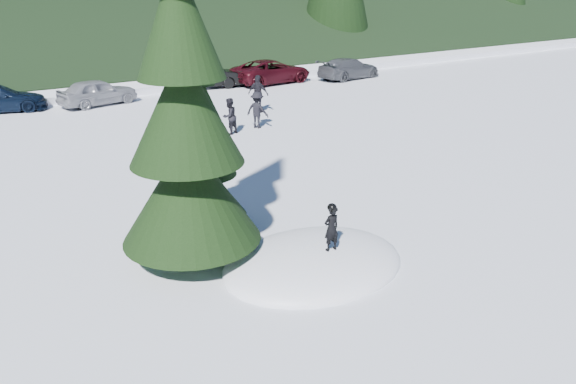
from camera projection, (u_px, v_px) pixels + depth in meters
ground at (314, 265)px, 13.11m from camera, size 200.00×200.00×0.00m
snow_mound at (314, 265)px, 13.11m from camera, size 4.48×3.52×0.96m
spruce_tall at (185, 123)px, 12.17m from camera, size 3.20×3.20×8.60m
spruce_short at (202, 154)px, 14.21m from camera, size 2.20×2.20×5.37m
child_skier at (331, 228)px, 12.58m from camera, size 0.40×0.27×1.06m
adult_0 at (229, 116)px, 23.95m from camera, size 0.91×0.81×1.56m
adult_1 at (258, 94)px, 27.82m from camera, size 0.97×1.16×1.86m
adult_2 at (257, 110)px, 24.93m from camera, size 1.05×1.21×1.62m
car_4 at (97, 92)px, 29.55m from camera, size 4.34×2.42×1.40m
car_5 at (204, 76)px, 34.12m from camera, size 4.78×2.44×1.50m
car_6 at (271, 71)px, 35.83m from camera, size 5.57×2.91×1.50m
car_7 at (349, 68)px, 37.50m from camera, size 4.94×2.51×1.37m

